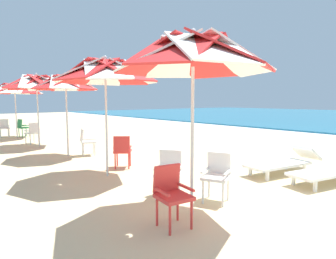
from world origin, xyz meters
TOP-DOWN VIEW (x-y plane):
  - ground_plane at (0.00, 0.00)m, footprint 80.00×80.00m
  - beach_umbrella_0 at (-1.04, -2.17)m, footprint 2.43×2.43m
  - plastic_chair_0 at (-1.21, -1.38)m, footprint 0.59×0.60m
  - plastic_chair_1 at (-0.94, -2.67)m, footprint 0.53×0.50m
  - plastic_chair_2 at (-1.94, -1.88)m, footprint 0.62×0.63m
  - beach_umbrella_1 at (-3.96, -2.08)m, footprint 2.42×2.42m
  - plastic_chair_3 at (-4.42, -1.39)m, footprint 0.63×0.63m
  - beach_umbrella_2 at (-6.96, -1.88)m, footprint 2.07×2.07m
  - plastic_chair_4 at (-6.69, -1.39)m, footprint 0.56×0.58m
  - beach_umbrella_3 at (-9.65, -2.00)m, footprint 2.41×2.41m
  - plastic_chair_5 at (-10.43, -2.02)m, footprint 0.56×0.54m
  - beach_umbrella_4 at (-12.92, -2.08)m, footprint 2.54×2.54m
  - plastic_chair_6 at (-13.18, -1.76)m, footprint 0.52×0.54m
  - plastic_chair_7 at (-13.59, -2.49)m, footprint 0.50×0.47m
  - sun_lounger_1 at (-0.36, 1.38)m, footprint 1.10×2.23m
  - sun_lounger_2 at (-1.43, 1.35)m, footprint 1.00×2.22m

SIDE VIEW (x-z plane):
  - ground_plane at x=0.00m, z-range 0.00..0.00m
  - sun_lounger_1 at x=-0.36m, z-range -0.03..0.59m
  - sun_lounger_2 at x=-1.43m, z-range -0.03..0.59m
  - plastic_chair_0 at x=-1.21m, z-range 0.06..0.93m
  - plastic_chair_1 at x=-0.94m, z-range 0.06..0.93m
  - plastic_chair_2 at x=-1.94m, z-range 0.06..0.93m
  - plastic_chair_3 at x=-4.42m, z-range 0.06..0.93m
  - plastic_chair_4 at x=-6.69m, z-range 0.06..0.93m
  - plastic_chair_5 at x=-10.43m, z-range 0.06..0.93m
  - plastic_chair_6 at x=-13.18m, z-range 0.06..0.93m
  - plastic_chair_7 at x=-13.59m, z-range 0.06..0.93m
  - beach_umbrella_4 at x=-12.92m, z-range 0.98..3.61m
  - beach_umbrella_2 at x=-6.96m, z-range 0.97..3.62m
  - beach_umbrella_1 at x=-3.96m, z-range 1.02..3.81m
  - beach_umbrella_3 at x=-9.65m, z-range 1.01..3.82m
  - beach_umbrella_0 at x=-1.04m, z-range 1.03..3.87m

